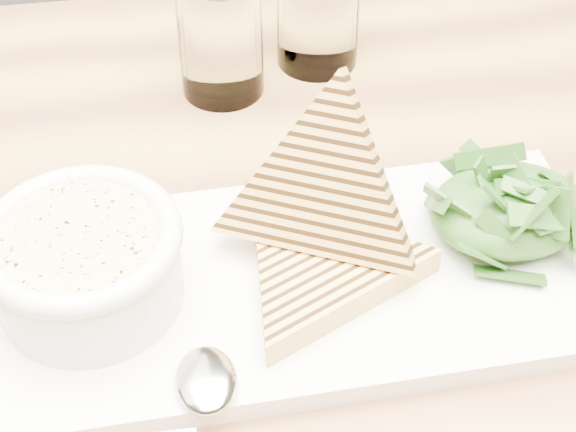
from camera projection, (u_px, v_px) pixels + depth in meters
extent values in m
cube|color=#B48541|center=(230.00, 358.00, 0.56)|extent=(1.33, 0.94, 0.04)
cube|color=white|center=(295.00, 284.00, 0.57)|extent=(0.41, 0.20, 0.02)
cylinder|color=white|center=(87.00, 271.00, 0.53)|extent=(0.11, 0.11, 0.05)
cylinder|color=beige|center=(80.00, 239.00, 0.51)|extent=(0.10, 0.10, 0.01)
torus|color=white|center=(79.00, 237.00, 0.51)|extent=(0.12, 0.12, 0.01)
ellipsoid|color=#163711|center=(509.00, 210.00, 0.57)|extent=(0.11, 0.08, 0.04)
ellipsoid|color=silver|center=(206.00, 380.00, 0.50)|extent=(0.04, 0.05, 0.01)
cylinder|color=white|center=(220.00, 35.00, 0.70)|extent=(0.07, 0.07, 0.10)
cylinder|color=white|center=(318.00, 6.00, 0.72)|extent=(0.07, 0.07, 0.11)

